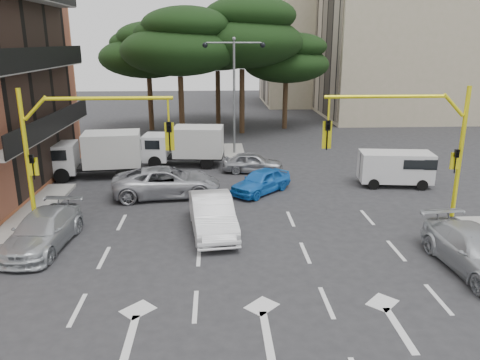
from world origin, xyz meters
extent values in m
plane|color=#28282B|center=(0.00, 0.00, 0.00)|extent=(120.00, 120.00, 0.00)
cube|color=gray|center=(0.00, 16.00, 0.07)|extent=(1.40, 6.00, 0.15)
cube|color=black|center=(-10.44, 8.00, 6.00)|extent=(0.12, 14.72, 11.20)
cube|color=tan|center=(20.00, 32.00, 9.00)|extent=(20.00, 12.00, 18.00)
cube|color=black|center=(9.94, 32.00, 8.50)|extent=(0.12, 11.04, 16.20)
cube|color=tan|center=(13.00, 44.00, 8.00)|extent=(16.00, 12.00, 16.00)
cube|color=black|center=(4.94, 44.00, 7.50)|extent=(0.12, 11.04, 14.20)
cylinder|color=#382616|center=(-4.00, 22.00, 2.48)|extent=(0.44, 0.44, 4.95)
ellipsoid|color=black|center=(-4.00, 22.00, 6.93)|extent=(9.15, 9.15, 3.87)
ellipsoid|color=black|center=(-3.40, 21.60, 8.80)|extent=(6.86, 6.86, 2.86)
ellipsoid|color=black|center=(-4.50, 22.30, 8.25)|extent=(6.07, 6.07, 2.64)
cylinder|color=#382616|center=(1.00, 24.00, 2.70)|extent=(0.44, 0.44, 5.40)
ellipsoid|color=black|center=(1.00, 24.00, 7.56)|extent=(9.98, 9.98, 4.22)
ellipsoid|color=black|center=(1.60, 23.60, 9.60)|extent=(7.49, 7.49, 3.12)
ellipsoid|color=black|center=(0.50, 24.30, 9.00)|extent=(6.62, 6.62, 2.88)
cylinder|color=#382616|center=(-7.00, 26.00, 2.25)|extent=(0.44, 0.44, 4.50)
ellipsoid|color=black|center=(-7.00, 26.00, 6.30)|extent=(8.32, 8.32, 3.52)
ellipsoid|color=black|center=(-6.40, 25.60, 8.00)|extent=(6.24, 6.24, 2.60)
ellipsoid|color=black|center=(-7.50, 26.30, 7.50)|extent=(5.52, 5.52, 2.40)
cylinder|color=#382616|center=(5.00, 26.00, 2.02)|extent=(0.44, 0.44, 4.05)
ellipsoid|color=black|center=(5.00, 26.00, 5.67)|extent=(7.49, 7.49, 3.17)
ellipsoid|color=black|center=(5.60, 25.60, 7.20)|extent=(5.62, 5.62, 2.34)
ellipsoid|color=black|center=(4.50, 26.30, 6.75)|extent=(4.97, 4.97, 2.16)
cylinder|color=#382616|center=(-1.00, 29.00, 2.48)|extent=(0.44, 0.44, 4.95)
ellipsoid|color=black|center=(-1.00, 29.00, 6.93)|extent=(9.15, 9.15, 3.87)
ellipsoid|color=black|center=(-0.40, 28.60, 8.80)|extent=(6.86, 6.86, 2.86)
ellipsoid|color=black|center=(-1.50, 29.30, 8.25)|extent=(6.07, 6.07, 2.64)
cylinder|color=yellow|center=(8.60, 2.00, 3.00)|extent=(0.18, 0.18, 6.00)
cylinder|color=yellow|center=(8.05, 2.00, 5.25)|extent=(0.95, 0.14, 0.95)
cylinder|color=yellow|center=(5.30, 2.00, 5.60)|extent=(4.80, 0.14, 0.14)
cylinder|color=yellow|center=(3.10, 2.00, 5.15)|extent=(0.08, 0.08, 0.90)
imported|color=black|center=(3.10, 2.00, 4.10)|extent=(0.20, 0.24, 1.20)
cube|color=yellow|center=(3.10, 2.08, 4.10)|extent=(0.36, 0.06, 1.10)
imported|color=black|center=(8.38, 1.85, 3.00)|extent=(0.16, 0.20, 1.00)
cube|color=yellow|center=(8.38, 1.95, 3.00)|extent=(0.35, 0.08, 0.70)
cylinder|color=yellow|center=(-8.60, 2.00, 3.00)|extent=(0.18, 0.18, 6.00)
cylinder|color=yellow|center=(-8.05, 2.00, 5.25)|extent=(0.95, 0.14, 0.95)
cylinder|color=yellow|center=(-5.30, 2.00, 5.60)|extent=(4.80, 0.14, 0.14)
cylinder|color=yellow|center=(-3.10, 2.00, 5.15)|extent=(0.08, 0.08, 0.90)
imported|color=black|center=(-3.10, 2.00, 4.10)|extent=(0.20, 0.24, 1.20)
cube|color=yellow|center=(-3.10, 2.08, 4.10)|extent=(0.36, 0.06, 1.10)
imported|color=black|center=(-8.38, 1.85, 3.00)|extent=(0.16, 0.20, 1.00)
cube|color=yellow|center=(-8.38, 1.95, 3.00)|extent=(0.35, 0.08, 0.70)
cylinder|color=slate|center=(0.00, 16.00, 3.90)|extent=(0.16, 0.16, 7.50)
cylinder|color=slate|center=(-0.90, 16.00, 7.55)|extent=(1.80, 0.10, 0.10)
sphere|color=black|center=(-1.90, 16.00, 7.40)|extent=(0.36, 0.36, 0.36)
cylinder|color=slate|center=(0.90, 16.00, 7.55)|extent=(1.80, 0.10, 0.10)
sphere|color=black|center=(1.90, 16.00, 7.40)|extent=(0.36, 0.36, 0.36)
sphere|color=slate|center=(0.00, 16.00, 7.80)|extent=(0.24, 0.24, 0.24)
imported|color=white|center=(-1.50, 2.20, 0.78)|extent=(2.20, 4.89, 1.56)
imported|color=blue|center=(1.04, 7.36, 0.63)|extent=(3.66, 3.69, 1.26)
imported|color=#ACB0B5|center=(-8.00, 1.07, 0.68)|extent=(2.29, 4.82, 1.36)
imported|color=#ABADB4|center=(-3.83, 7.07, 0.75)|extent=(5.67, 3.09, 1.51)
imported|color=#979A9F|center=(0.93, 11.34, 0.62)|extent=(3.75, 1.86, 1.23)
imported|color=#ADB1B6|center=(7.60, -1.69, 0.72)|extent=(2.36, 5.08, 1.44)
camera|label=1|loc=(-1.32, -15.95, 7.68)|focal=35.00mm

